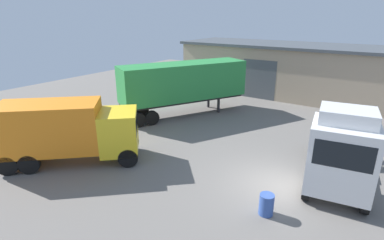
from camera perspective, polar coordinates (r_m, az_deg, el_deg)
ground_plane at (r=14.67m, az=15.76°, el=-12.08°), size 60.00×60.00×0.00m
warehouse_building at (r=30.08m, az=27.28°, el=7.64°), size 31.25×7.18×4.86m
tractor_unit_white at (r=14.35m, az=26.50°, el=-5.81°), size 3.46×6.75×3.97m
container_trailer_green at (r=23.10m, az=-1.72°, el=7.15°), size 6.82×9.82×4.05m
box_truck_yellow at (r=16.86m, az=-22.61°, el=-1.62°), size 6.71×6.44×3.29m
oil_drum at (r=12.56m, az=13.99°, el=-15.34°), size 0.58×0.58×0.88m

